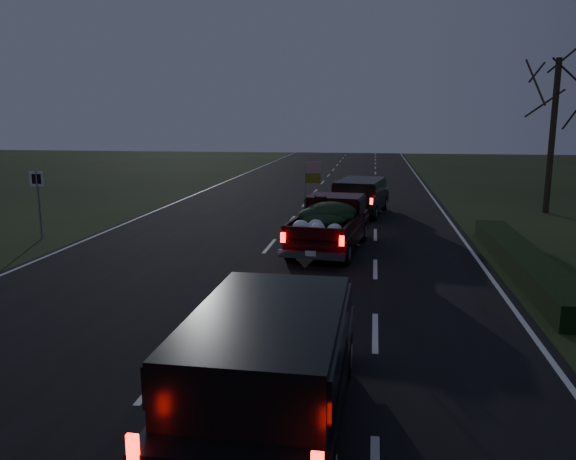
% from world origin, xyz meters
% --- Properties ---
extents(ground, '(120.00, 120.00, 0.00)m').
position_xyz_m(ground, '(0.00, 0.00, 0.00)').
color(ground, black).
rests_on(ground, ground).
extents(road_asphalt, '(14.00, 120.00, 0.02)m').
position_xyz_m(road_asphalt, '(0.00, 0.00, 0.01)').
color(road_asphalt, black).
rests_on(road_asphalt, ground).
extents(hedge_row, '(1.00, 10.00, 0.60)m').
position_xyz_m(hedge_row, '(7.80, 3.00, 0.30)').
color(hedge_row, black).
rests_on(hedge_row, ground).
extents(route_sign, '(0.55, 0.08, 2.50)m').
position_xyz_m(route_sign, '(-8.50, 5.00, 1.66)').
color(route_sign, gray).
rests_on(route_sign, ground).
extents(bare_tree_far, '(3.60, 3.60, 7.00)m').
position_xyz_m(bare_tree_far, '(11.50, 14.00, 5.23)').
color(bare_tree_far, black).
rests_on(bare_tree_far, ground).
extents(pickup_truck, '(2.51, 5.21, 2.63)m').
position_xyz_m(pickup_truck, '(2.10, 4.78, 0.98)').
color(pickup_truck, black).
rests_on(pickup_truck, ground).
extents(lead_suv, '(2.62, 4.84, 1.32)m').
position_xyz_m(lead_suv, '(2.90, 12.06, 1.00)').
color(lead_suv, black).
rests_on(lead_suv, ground).
extents(rear_suv, '(2.34, 5.03, 1.44)m').
position_xyz_m(rear_suv, '(2.12, -6.34, 1.09)').
color(rear_suv, black).
rests_on(rear_suv, ground).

